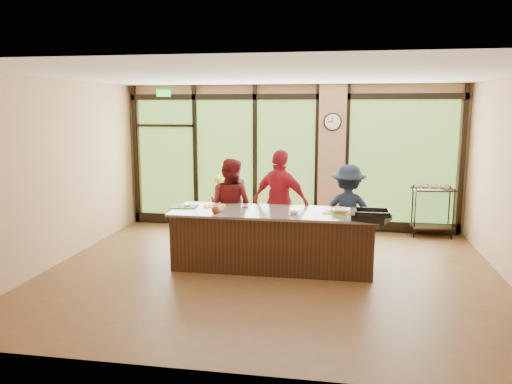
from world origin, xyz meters
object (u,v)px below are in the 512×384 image
(cook_right, at_px, (348,211))
(bar_cart, at_px, (433,205))
(cook_left, at_px, (234,205))
(island_base, at_px, (273,240))
(roasting_pan, at_px, (372,218))
(flower_stand, at_px, (228,216))

(cook_right, relative_size, bar_cart, 1.50)
(cook_left, xyz_separation_m, cook_right, (1.97, -0.04, -0.03))
(island_base, xyz_separation_m, bar_cart, (2.85, 2.45, 0.20))
(island_base, relative_size, roasting_pan, 6.36)
(island_base, distance_m, bar_cart, 3.76)
(island_base, height_order, cook_left, cook_left)
(roasting_pan, bearing_deg, bar_cart, 86.73)
(cook_left, bearing_deg, cook_right, -167.36)
(bar_cart, bearing_deg, island_base, -146.13)
(cook_right, bearing_deg, flower_stand, -23.74)
(flower_stand, bearing_deg, roasting_pan, -38.40)
(cook_right, relative_size, roasting_pan, 3.26)
(island_base, distance_m, flower_stand, 2.21)
(roasting_pan, xyz_separation_m, bar_cart, (1.35, 2.88, -0.33))
(roasting_pan, bearing_deg, island_base, -174.14)
(cook_right, xyz_separation_m, bar_cart, (1.67, 1.68, -0.16))
(cook_right, xyz_separation_m, roasting_pan, (0.32, -1.20, 0.17))
(cook_left, distance_m, flower_stand, 1.21)
(roasting_pan, bearing_deg, cook_right, 126.97)
(island_base, bearing_deg, roasting_pan, -16.00)
(cook_left, bearing_deg, bar_cart, -142.00)
(island_base, xyz_separation_m, flower_stand, (-1.16, 1.88, -0.06))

